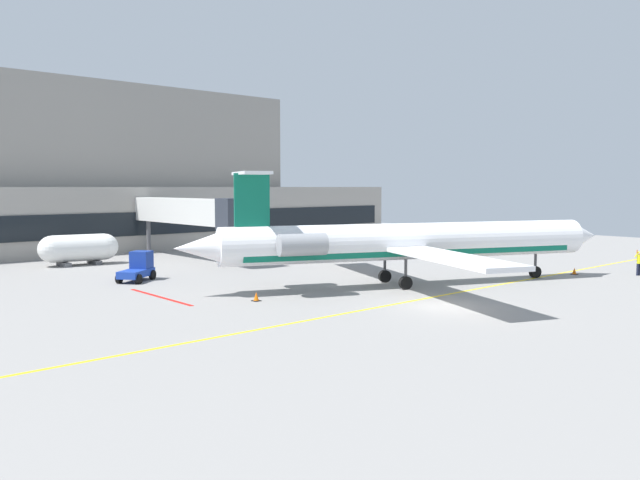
# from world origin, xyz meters

# --- Properties ---
(ground) EXTENTS (120.00, 120.00, 0.11)m
(ground) POSITION_xyz_m (-0.00, 0.00, -0.05)
(ground) COLOR gray
(terminal_building) EXTENTS (75.14, 13.58, 18.52)m
(terminal_building) POSITION_xyz_m (0.90, 47.34, 7.16)
(terminal_building) COLOR gray
(terminal_building) RESTS_ON ground
(jet_bridge_west) EXTENTS (2.40, 18.30, 5.96)m
(jet_bridge_west) POSITION_xyz_m (0.69, 30.13, 4.58)
(jet_bridge_west) COLOR silver
(jet_bridge_west) RESTS_ON ground
(regional_jet) EXTENTS (30.98, 24.88, 7.89)m
(regional_jet) POSITION_xyz_m (4.41, 6.66, 3.06)
(regional_jet) COLOR white
(regional_jet) RESTS_ON ground
(baggage_tug) EXTENTS (3.40, 3.45, 2.10)m
(baggage_tug) POSITION_xyz_m (14.26, 19.40, 0.95)
(baggage_tug) COLOR #19389E
(baggage_tug) RESTS_ON ground
(pushback_tractor) EXTENTS (3.44, 3.19, 2.14)m
(pushback_tractor) POSITION_xyz_m (-8.70, 21.25, 0.96)
(pushback_tractor) COLOR #19389E
(pushback_tractor) RESTS_ON ground
(belt_loader) EXTENTS (3.24, 3.09, 2.03)m
(belt_loader) POSITION_xyz_m (12.33, 27.43, 0.91)
(belt_loader) COLOR #19389E
(belt_loader) RESTS_ON ground
(fuel_tank) EXTENTS (6.77, 3.03, 2.72)m
(fuel_tank) POSITION_xyz_m (-8.49, 33.40, 1.51)
(fuel_tank) COLOR white
(fuel_tank) RESTS_ON ground
(marshaller) EXTENTS (0.75, 0.51, 2.03)m
(marshaller) POSITION_xyz_m (21.80, -2.24, 1.04)
(marshaller) COLOR #191E33
(marshaller) RESTS_ON ground
(safety_cone_alpha) EXTENTS (0.47, 0.47, 0.55)m
(safety_cone_alpha) POSITION_xyz_m (-7.10, 8.67, 0.25)
(safety_cone_alpha) COLOR orange
(safety_cone_alpha) RESTS_ON ground
(safety_cone_bravo) EXTENTS (0.47, 0.47, 0.55)m
(safety_cone_bravo) POSITION_xyz_m (18.56, 1.37, 0.25)
(safety_cone_bravo) COLOR orange
(safety_cone_bravo) RESTS_ON ground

